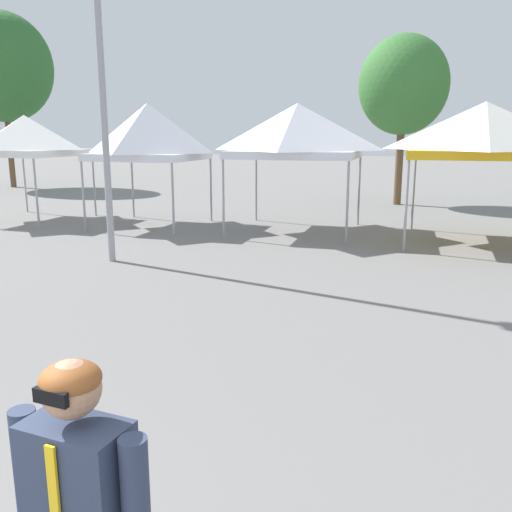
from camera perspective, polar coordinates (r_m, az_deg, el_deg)
name	(u,v)px	position (r m, az deg, el deg)	size (l,w,h in m)	color
canopy_tent_center	(25,136)	(18.38, -22.96, 11.51)	(2.98, 2.98, 3.19)	#9E9EA3
canopy_tent_far_right	(148,132)	(16.11, -11.21, 12.62)	(2.85, 2.85, 3.48)	#9E9EA3
canopy_tent_behind_left	(297,131)	(14.94, 4.32, 12.93)	(3.33, 3.33, 3.42)	#9E9EA3
canopy_tent_behind_center	(484,130)	(14.27, 22.76, 12.05)	(3.47, 3.47, 3.37)	#9E9EA3
light_pole_opposite_side	(99,28)	(11.82, -16.12, 21.93)	(0.36, 0.36, 8.13)	#9E9EA3
tree_behind_tents_left	(403,85)	(21.57, 15.17, 16.83)	(3.26, 3.26, 6.18)	brown
tree_behind_tents_right	(2,67)	(30.70, -24.99, 17.45)	(4.76, 4.76, 8.45)	brown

